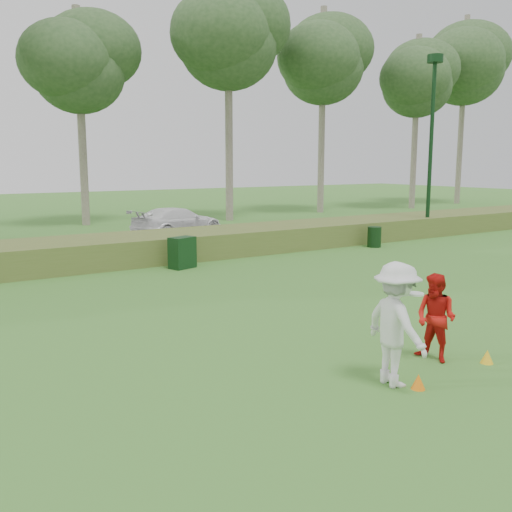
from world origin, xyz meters
TOP-DOWN VIEW (x-y plane):
  - ground at (0.00, 0.00)m, footprint 120.00×120.00m
  - reed_strip at (0.00, 12.00)m, footprint 80.00×3.00m
  - park_road at (0.00, 17.00)m, footprint 80.00×6.00m
  - lamp_post at (14.00, 11.00)m, footprint 0.70×0.70m
  - tree_4 at (2.00, 24.50)m, footprint 6.24×6.24m
  - tree_5 at (10.00, 22.50)m, footprint 7.28×7.28m
  - tree_6 at (18.00, 23.80)m, footprint 7.02×7.02m
  - tree_7 at (26.00, 22.80)m, footprint 6.50×6.50m
  - tree_8 at (33.00, 24.20)m, footprint 8.06×8.06m
  - player_white at (-0.61, -0.97)m, footprint 0.97×1.34m
  - player_red at (0.79, -0.58)m, footprint 0.68×0.83m
  - cone_orange at (-0.44, -1.31)m, footprint 0.22×0.22m
  - cone_yellow at (1.45, -1.17)m, footprint 0.22×0.22m
  - utility_cabinet at (0.88, 9.85)m, footprint 0.94×0.75m
  - trash_bin at (9.54, 9.88)m, footprint 0.67×0.67m
  - car_right at (4.08, 17.07)m, footprint 4.86×2.89m

SIDE VIEW (x-z plane):
  - ground at x=0.00m, z-range 0.00..0.00m
  - park_road at x=0.00m, z-range 0.00..0.06m
  - cone_orange at x=-0.44m, z-range 0.00..0.24m
  - cone_yellow at x=1.45m, z-range 0.00..0.24m
  - trash_bin at x=9.54m, z-range 0.00..0.83m
  - reed_strip at x=0.00m, z-range 0.00..0.90m
  - utility_cabinet at x=0.88m, z-range 0.00..1.03m
  - car_right at x=4.08m, z-range 0.06..1.38m
  - player_red at x=0.79m, z-range 0.00..1.55m
  - player_white at x=-0.61m, z-range 0.00..1.95m
  - lamp_post at x=14.00m, z-range 1.51..9.68m
  - tree_4 at x=2.00m, z-range 2.84..14.34m
  - tree_7 at x=26.00m, z-range 3.09..15.59m
  - tree_6 at x=18.00m, z-range 3.35..16.85m
  - tree_5 at x=10.00m, z-range 3.47..17.47m
  - tree_8 at x=33.00m, z-range 3.73..18.73m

